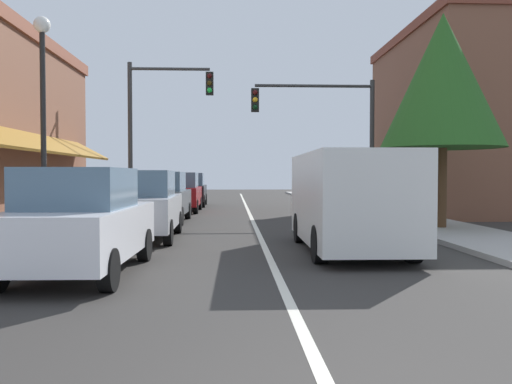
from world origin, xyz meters
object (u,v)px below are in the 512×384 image
object	(u,v)px
van_in_lane	(349,198)
tree_right_near	(443,81)
parked_car_third_left	(162,197)
traffic_signal_mast_arm	(329,123)
parked_car_nearest_left	(81,222)
parked_car_second_left	(142,205)
parked_car_far_left	(180,192)
street_lamp_left_near	(43,95)
traffic_signal_left_corner	(157,115)
parked_car_distant_left	(189,190)

from	to	relation	value
van_in_lane	tree_right_near	bearing A→B (deg)	47.99
parked_car_third_left	traffic_signal_mast_arm	world-z (taller)	traffic_signal_mast_arm
traffic_signal_mast_arm	tree_right_near	xyz separation A→B (m)	(2.34, -5.43, 0.70)
parked_car_nearest_left	van_in_lane	world-z (taller)	van_in_lane
tree_right_near	parked_car_second_left	bearing A→B (deg)	-169.46
parked_car_far_left	parked_car_nearest_left	bearing A→B (deg)	-90.57
traffic_signal_mast_arm	street_lamp_left_near	distance (m)	11.92
parked_car_third_left	tree_right_near	world-z (taller)	tree_right_near
parked_car_third_left	traffic_signal_mast_arm	distance (m)	7.20
parked_car_second_left	traffic_signal_mast_arm	xyz separation A→B (m)	(6.14, 7.01, 2.82)
parked_car_third_left	street_lamp_left_near	xyz separation A→B (m)	(-1.68, -6.82, 2.54)
parked_car_nearest_left	street_lamp_left_near	size ratio (longest dim) A/B	0.81
parked_car_nearest_left	parked_car_third_left	xyz separation A→B (m)	(0.02, 9.87, 0.00)
van_in_lane	traffic_signal_left_corner	distance (m)	11.74
parked_car_far_left	parked_car_distant_left	xyz separation A→B (m)	(0.05, 4.45, 0.00)
parked_car_distant_left	parked_car_nearest_left	bearing A→B (deg)	-91.28
parked_car_far_left	traffic_signal_left_corner	size ratio (longest dim) A/B	0.67
parked_car_third_left	traffic_signal_mast_arm	xyz separation A→B (m)	(6.31, 2.02, 2.82)
parked_car_distant_left	tree_right_near	xyz separation A→B (m)	(8.46, -13.12, 3.52)
parked_car_distant_left	van_in_lane	size ratio (longest dim) A/B	0.79
parked_car_nearest_left	parked_car_far_left	size ratio (longest dim) A/B	1.01
parked_car_nearest_left	tree_right_near	size ratio (longest dim) A/B	0.65
parked_car_far_left	traffic_signal_left_corner	world-z (taller)	traffic_signal_left_corner
parked_car_distant_left	van_in_lane	bearing A→B (deg)	-74.90
parked_car_distant_left	traffic_signal_mast_arm	bearing A→B (deg)	-52.12
parked_car_nearest_left	van_in_lane	size ratio (longest dim) A/B	0.80
parked_car_third_left	van_in_lane	bearing A→B (deg)	-55.20
parked_car_far_left	traffic_signal_mast_arm	distance (m)	7.52
parked_car_third_left	tree_right_near	distance (m)	9.94
parked_car_second_left	parked_car_far_left	size ratio (longest dim) A/B	1.01
parked_car_far_left	van_in_lane	xyz separation A→B (m)	(4.87, -12.64, 0.27)
parked_car_second_left	tree_right_near	distance (m)	9.32
traffic_signal_mast_arm	van_in_lane	bearing A→B (deg)	-97.87
parked_car_second_left	parked_car_nearest_left	bearing A→B (deg)	-93.36
parked_car_third_left	traffic_signal_left_corner	size ratio (longest dim) A/B	0.67
parked_car_nearest_left	street_lamp_left_near	world-z (taller)	street_lamp_left_near
tree_right_near	parked_car_third_left	bearing A→B (deg)	158.47
parked_car_nearest_left	street_lamp_left_near	bearing A→B (deg)	119.68
parked_car_third_left	parked_car_far_left	distance (m)	5.26
parked_car_third_left	parked_car_far_left	bearing A→B (deg)	89.14
parked_car_distant_left	van_in_lane	xyz separation A→B (m)	(4.82, -17.08, 0.27)
van_in_lane	tree_right_near	distance (m)	6.29
street_lamp_left_near	tree_right_near	xyz separation A→B (m)	(10.32, 3.41, 0.98)
parked_car_far_left	street_lamp_left_near	distance (m)	12.48
traffic_signal_left_corner	street_lamp_left_near	world-z (taller)	traffic_signal_left_corner
parked_car_nearest_left	traffic_signal_left_corner	size ratio (longest dim) A/B	0.67
traffic_signal_mast_arm	tree_right_near	bearing A→B (deg)	-66.74
parked_car_far_left	parked_car_distant_left	distance (m)	4.45
parked_car_second_left	parked_car_third_left	xyz separation A→B (m)	(-0.17, 4.99, 0.00)
parked_car_second_left	van_in_lane	distance (m)	5.41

